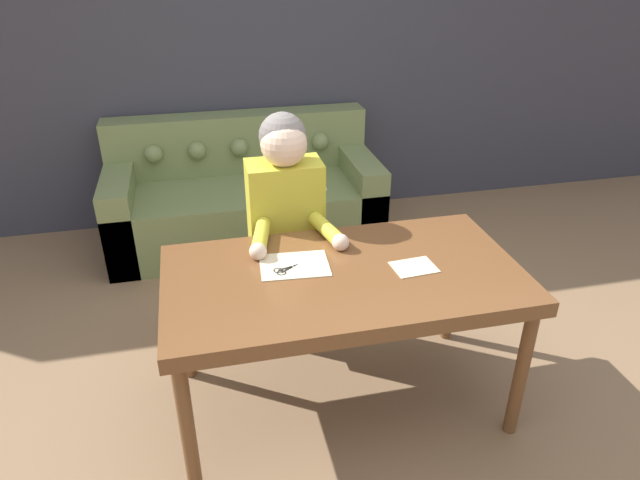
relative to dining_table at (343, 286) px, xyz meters
The scene contains 8 objects.
ground_plane 0.67m from the dining_table, 62.32° to the right, with size 16.00×16.00×0.00m, color #846647.
wall_back 2.35m from the dining_table, 89.65° to the left, with size 8.00×0.06×2.60m.
dining_table is the anchor object (origin of this frame).
couch 1.89m from the dining_table, 97.80° to the left, with size 1.91×0.85×0.87m.
person 0.60m from the dining_table, 104.70° to the left, with size 0.46×0.57×1.28m.
pattern_paper_main 0.23m from the dining_table, 152.98° to the left, with size 0.32×0.25×0.00m.
pattern_paper_offcut 0.32m from the dining_table, ahead, with size 0.20×0.16×0.00m.
scissors 0.25m from the dining_table, 161.97° to the left, with size 0.20×0.13×0.01m.
Camera 1 is at (-0.58, -1.99, 2.02)m, focal length 32.00 mm.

